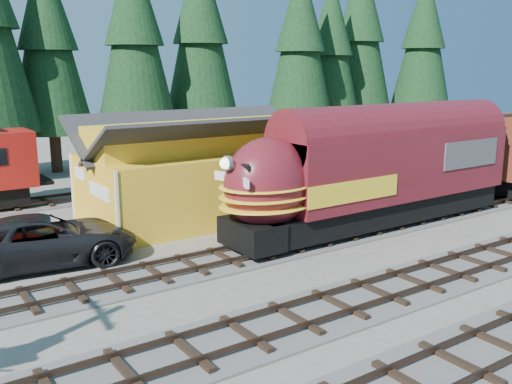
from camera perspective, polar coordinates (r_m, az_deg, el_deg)
ground at (r=21.64m, az=9.40°, el=-8.16°), size 120.00×120.00×0.00m
track_siding at (r=31.36m, az=17.55°, el=-2.00°), size 68.00×3.20×0.33m
depot at (r=29.09m, az=-4.88°, el=3.29°), size 12.80×7.00×5.30m
conifer_backdrop at (r=43.63m, az=-10.11°, el=15.63°), size 80.63×22.76×16.96m
locomotive at (r=27.02m, az=11.18°, el=1.62°), size 16.39×3.26×4.46m
pickup_truck_a at (r=23.56m, az=-20.55°, el=-4.56°), size 7.46×4.13×1.98m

